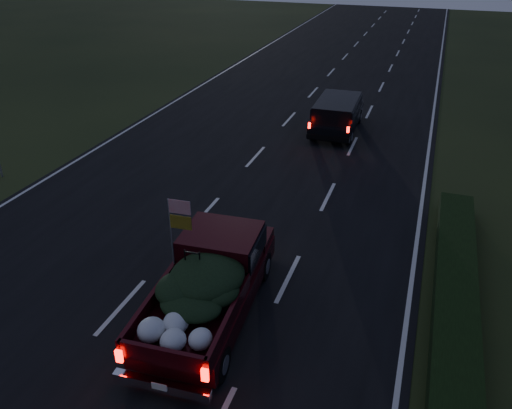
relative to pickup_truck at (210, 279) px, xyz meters
The scene contains 5 objects.
ground 2.49m from the pickup_truck, 165.31° to the right, with size 120.00×120.00×0.00m, color black.
road_asphalt 2.48m from the pickup_truck, 165.31° to the right, with size 14.00×120.00×0.02m, color black.
hedge_row 6.15m from the pickup_truck, 23.39° to the left, with size 1.00×10.00×0.60m, color black.
pickup_truck is the anchor object (origin of this frame).
lead_suv 13.48m from the pickup_truck, 88.56° to the left, with size 1.95×4.47×1.27m.
Camera 1 is at (6.40, -7.99, 8.22)m, focal length 35.00 mm.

